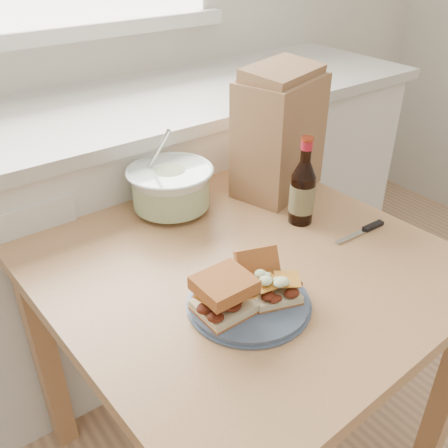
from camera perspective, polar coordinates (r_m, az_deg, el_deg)
cabinet_run at (r=1.88m, az=-12.47°, el=-0.86°), size 2.50×0.64×0.94m
dining_table at (r=1.27m, az=2.17°, el=-8.06°), size 0.95×0.95×0.75m
plate at (r=1.07m, az=2.84°, el=-8.87°), size 0.26×0.26×0.02m
sandwich_left at (r=1.01m, az=0.01°, el=-8.07°), size 0.11×0.10×0.08m
sandwich_right at (r=1.07m, az=5.10°, el=-6.46°), size 0.12×0.16×0.08m
coleslaw_bowl at (r=1.39m, az=-6.08°, el=3.92°), size 0.24×0.24×0.24m
beer_bottle at (r=1.32m, az=8.97°, el=3.71°), size 0.07×0.07×0.24m
knife at (r=1.36m, az=16.08°, el=-0.51°), size 0.17×0.02×0.01m
paper_bag at (r=1.46m, az=6.31°, el=9.92°), size 0.29×0.23×0.34m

